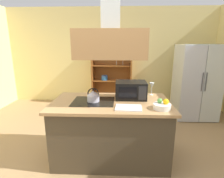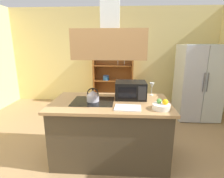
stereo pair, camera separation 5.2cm
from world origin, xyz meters
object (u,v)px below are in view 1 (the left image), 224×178
object	(u,v)px
wine_glass_on_counter	(152,86)
fruit_bowl	(162,106)
kettle	(93,96)
microwave	(131,90)
dish_cabinet	(112,78)
refrigerator	(196,82)
cutting_board	(129,108)

from	to	relation	value
wine_glass_on_counter	fruit_bowl	bearing A→B (deg)	-87.49
kettle	wine_glass_on_counter	xyz separation A→B (m)	(0.90, 0.38, 0.07)
kettle	microwave	bearing A→B (deg)	18.53
dish_cabinet	microwave	bearing A→B (deg)	-80.64
refrigerator	microwave	bearing A→B (deg)	-137.18
microwave	wine_glass_on_counter	world-z (taller)	microwave
microwave	wine_glass_on_counter	size ratio (longest dim) A/B	2.23
dish_cabinet	microwave	xyz separation A→B (m)	(0.40, -2.45, 0.28)
dish_cabinet	cutting_board	xyz separation A→B (m)	(0.35, -2.90, 0.16)
dish_cabinet	microwave	world-z (taller)	dish_cabinet
microwave	fruit_bowl	size ratio (longest dim) A/B	2.02
refrigerator	fruit_bowl	size ratio (longest dim) A/B	7.48
kettle	microwave	world-z (taller)	microwave
dish_cabinet	wine_glass_on_counter	size ratio (longest dim) A/B	8.31
kettle	microwave	size ratio (longest dim) A/B	0.43
refrigerator	cutting_board	distance (m)	2.55
cutting_board	fruit_bowl	distance (m)	0.43
kettle	fruit_bowl	distance (m)	0.97
refrigerator	microwave	size ratio (longest dim) A/B	3.70
cutting_board	refrigerator	bearing A→B (deg)	49.46
kettle	wine_glass_on_counter	distance (m)	0.98
kettle	fruit_bowl	world-z (taller)	kettle
dish_cabinet	cutting_board	size ratio (longest dim) A/B	5.04
cutting_board	wine_glass_on_counter	size ratio (longest dim) A/B	1.65
kettle	wine_glass_on_counter	bearing A→B (deg)	22.80
fruit_bowl	kettle	bearing A→B (deg)	164.11
dish_cabinet	fruit_bowl	world-z (taller)	dish_cabinet
kettle	wine_glass_on_counter	world-z (taller)	wine_glass_on_counter
microwave	dish_cabinet	bearing A→B (deg)	99.36
refrigerator	wine_glass_on_counter	size ratio (longest dim) A/B	8.26
refrigerator	cutting_board	world-z (taller)	refrigerator
cutting_board	wine_glass_on_counter	xyz separation A→B (m)	(0.40, 0.64, 0.14)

